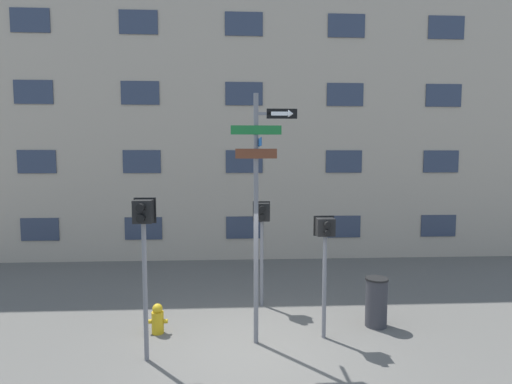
{
  "coord_description": "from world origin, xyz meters",
  "views": [
    {
      "loc": [
        -0.31,
        -7.08,
        3.54
      ],
      "look_at": [
        0.07,
        0.27,
        2.9
      ],
      "focal_mm": 28.0,
      "sensor_mm": 36.0,
      "label": 1
    }
  ],
  "objects_px": {
    "trash_bin": "(376,302)",
    "fire_hydrant": "(158,319)",
    "pedestrian_signal_left": "(144,235)",
    "pedestrian_signal_across": "(262,223)",
    "pedestrian_signal_right": "(325,243)",
    "street_sign_pole": "(259,197)"
  },
  "relations": [
    {
      "from": "pedestrian_signal_left",
      "to": "pedestrian_signal_across",
      "type": "height_order",
      "value": "pedestrian_signal_left"
    },
    {
      "from": "pedestrian_signal_left",
      "to": "pedestrian_signal_across",
      "type": "relative_size",
      "value": 1.14
    },
    {
      "from": "pedestrian_signal_left",
      "to": "pedestrian_signal_across",
      "type": "bearing_deg",
      "value": 48.61
    },
    {
      "from": "street_sign_pole",
      "to": "trash_bin",
      "type": "xyz_separation_m",
      "value": [
        2.5,
        0.63,
        -2.28
      ]
    },
    {
      "from": "trash_bin",
      "to": "fire_hydrant",
      "type": "bearing_deg",
      "value": -178.67
    },
    {
      "from": "pedestrian_signal_left",
      "to": "trash_bin",
      "type": "relative_size",
      "value": 2.75
    },
    {
      "from": "pedestrian_signal_across",
      "to": "fire_hydrant",
      "type": "relative_size",
      "value": 4.1
    },
    {
      "from": "pedestrian_signal_right",
      "to": "street_sign_pole",
      "type": "bearing_deg",
      "value": -173.45
    },
    {
      "from": "trash_bin",
      "to": "street_sign_pole",
      "type": "bearing_deg",
      "value": -165.93
    },
    {
      "from": "pedestrian_signal_left",
      "to": "fire_hydrant",
      "type": "relative_size",
      "value": 4.67
    },
    {
      "from": "pedestrian_signal_left",
      "to": "pedestrian_signal_across",
      "type": "distance_m",
      "value": 3.31
    },
    {
      "from": "pedestrian_signal_left",
      "to": "fire_hydrant",
      "type": "distance_m",
      "value": 2.22
    },
    {
      "from": "street_sign_pole",
      "to": "pedestrian_signal_right",
      "type": "distance_m",
      "value": 1.59
    },
    {
      "from": "street_sign_pole",
      "to": "pedestrian_signal_across",
      "type": "bearing_deg",
      "value": 84.47
    },
    {
      "from": "street_sign_pole",
      "to": "fire_hydrant",
      "type": "bearing_deg",
      "value": 165.43
    },
    {
      "from": "street_sign_pole",
      "to": "pedestrian_signal_left",
      "type": "height_order",
      "value": "street_sign_pole"
    },
    {
      "from": "pedestrian_signal_right",
      "to": "trash_bin",
      "type": "bearing_deg",
      "value": 21.53
    },
    {
      "from": "street_sign_pole",
      "to": "fire_hydrant",
      "type": "distance_m",
      "value": 3.26
    },
    {
      "from": "trash_bin",
      "to": "pedestrian_signal_left",
      "type": "bearing_deg",
      "value": -165.26
    },
    {
      "from": "pedestrian_signal_left",
      "to": "fire_hydrant",
      "type": "xyz_separation_m",
      "value": [
        -0.01,
        1.08,
        -1.94
      ]
    },
    {
      "from": "street_sign_pole",
      "to": "trash_bin",
      "type": "relative_size",
      "value": 4.54
    },
    {
      "from": "pedestrian_signal_left",
      "to": "pedestrian_signal_right",
      "type": "distance_m",
      "value": 3.38
    }
  ]
}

